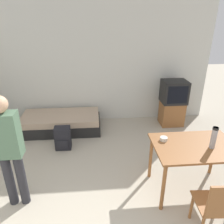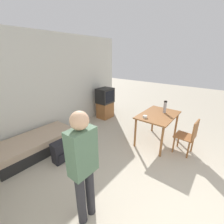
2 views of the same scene
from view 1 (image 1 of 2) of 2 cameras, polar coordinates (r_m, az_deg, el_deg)
The scene contains 9 objects.
wall_back at distance 5.11m, azimuth -6.61°, elevation 11.95°, with size 5.74×0.06×2.70m.
daybed at distance 5.06m, azimuth -13.16°, elevation -2.71°, with size 1.75×0.83×0.38m.
tv at distance 5.25m, azimuth 15.61°, elevation 2.47°, with size 0.55×0.45×1.07m.
dining_table at distance 3.29m, azimuth 20.69°, elevation -9.61°, with size 1.15×0.78×0.78m.
wooden_chair at distance 2.90m, azimuth 25.77°, elevation -21.19°, with size 0.42×0.42×0.85m.
person_standing at distance 3.03m, azimuth -25.54°, elevation -8.13°, with size 0.34×0.21×1.60m.
thermos_flask at distance 3.19m, azimuth 25.08°, elevation -5.90°, with size 0.08×0.08×0.31m.
mate_bowl at distance 3.21m, azimuth 13.36°, elevation -6.83°, with size 0.11×0.11×0.05m.
backpack at distance 4.36m, azimuth -12.71°, elevation -6.68°, with size 0.30×0.24×0.46m.
Camera 1 is at (0.14, -1.00, 2.43)m, focal length 35.00 mm.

